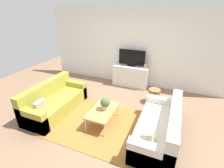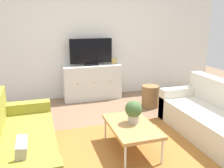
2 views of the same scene
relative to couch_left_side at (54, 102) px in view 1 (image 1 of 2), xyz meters
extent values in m
plane|color=#84664C|center=(1.44, 0.11, -0.27)|extent=(10.00, 10.00, 0.00)
cube|color=white|center=(1.44, 2.66, 1.08)|extent=(6.40, 0.12, 2.70)
cube|color=#9E662D|center=(1.44, -0.04, -0.27)|extent=(2.50, 1.90, 0.01)
cube|color=olive|center=(0.09, 0.01, -0.07)|extent=(0.81, 1.86, 0.40)
cube|color=olive|center=(-0.22, 0.01, 0.13)|extent=(0.20, 1.86, 0.81)
cube|color=olive|center=(0.09, 0.85, 0.01)|extent=(0.81, 0.18, 0.55)
cube|color=olive|center=(0.09, -0.84, 0.01)|extent=(0.81, 0.18, 0.55)
cube|color=#B2A58C|center=(0.14, -0.60, 0.25)|extent=(0.14, 0.30, 0.31)
cube|color=beige|center=(2.79, 0.01, -0.07)|extent=(0.81, 1.86, 0.40)
cube|color=beige|center=(3.09, 0.01, 0.13)|extent=(0.20, 1.86, 0.81)
cube|color=beige|center=(2.79, 0.85, 0.01)|extent=(0.81, 0.18, 0.55)
cube|color=beige|center=(2.79, -0.84, 0.01)|extent=(0.81, 0.18, 0.55)
cube|color=#B2A58C|center=(2.74, -0.60, 0.25)|extent=(0.15, 0.30, 0.31)
cube|color=#B7844C|center=(1.48, 0.01, 0.09)|extent=(0.56, 0.92, 0.04)
cylinder|color=silver|center=(1.24, -0.41, -0.10)|extent=(0.03, 0.03, 0.34)
cylinder|color=silver|center=(1.73, -0.41, -0.10)|extent=(0.03, 0.03, 0.34)
cylinder|color=silver|center=(1.24, 0.43, -0.10)|extent=(0.03, 0.03, 0.34)
cylinder|color=silver|center=(1.73, 0.43, -0.10)|extent=(0.03, 0.03, 0.34)
cylinder|color=#B7B2A8|center=(1.53, 0.06, 0.17)|extent=(0.15, 0.15, 0.11)
sphere|color=#426033|center=(1.53, 0.06, 0.31)|extent=(0.23, 0.23, 0.23)
cube|color=silver|center=(1.49, 2.38, 0.10)|extent=(1.26, 0.44, 0.75)
sphere|color=#B79338|center=(1.13, 2.14, 0.14)|extent=(0.03, 0.03, 0.03)
sphere|color=#B79338|center=(1.49, 2.14, 0.14)|extent=(0.03, 0.03, 0.03)
sphere|color=#B79338|center=(1.84, 2.14, 0.14)|extent=(0.03, 0.03, 0.03)
cube|color=black|center=(1.49, 2.40, 0.50)|extent=(0.28, 0.16, 0.04)
cube|color=black|center=(1.49, 2.40, 0.79)|extent=(0.92, 0.04, 0.53)
cube|color=tan|center=(2.00, 2.38, 0.55)|extent=(0.11, 0.07, 0.13)
cylinder|color=olive|center=(2.48, 1.48, -0.05)|extent=(0.34, 0.34, 0.44)
camera|label=1|loc=(2.94, -2.93, 2.35)|focal=26.09mm
camera|label=2|loc=(0.34, -2.78, 1.49)|focal=39.41mm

